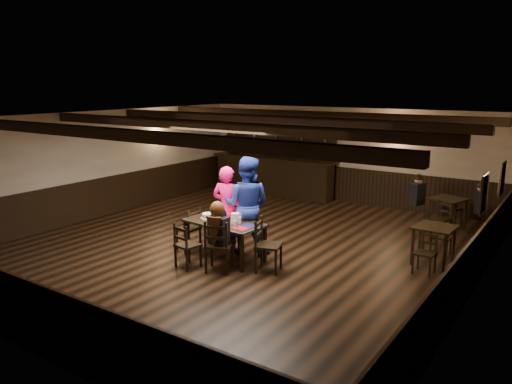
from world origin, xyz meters
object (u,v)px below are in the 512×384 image
Objects in this scene: dining_table at (224,226)px; woman_pink at (227,209)px; chair_near_left at (184,242)px; cake at (208,216)px; bar_counter at (275,171)px; chair_near_right at (218,242)px; man_blue at (247,205)px.

dining_table is 0.59m from woman_pink.
chair_near_left is 1.33m from woman_pink.
bar_counter is at bearing 108.80° from cake.
chair_near_right is 0.50× the size of man_blue.
cake is (-0.57, -0.51, -0.19)m from man_blue.
chair_near_left reaches higher than cake.
bar_counter reaches higher than dining_table.
chair_near_left is at bearing 78.20° from woman_pink.
bar_counter is (-2.02, 5.08, -0.15)m from woman_pink.
bar_counter is (-2.45, 5.00, -0.26)m from man_blue.
chair_near_right is at bearing -66.90° from bar_counter.
woman_pink is 0.89× the size of man_blue.
dining_table is 0.65m from man_blue.
cake is (-0.43, 0.04, 0.12)m from dining_table.
man_blue is 0.48× the size of bar_counter.
woman_pink reaches higher than chair_near_right.
man_blue is at bearing 42.01° from cake.
chair_near_right reaches higher than dining_table.
woman_pink is (0.02, 1.28, 0.38)m from chair_near_left.
man_blue reaches higher than woman_pink.
chair_near_right is 6.74m from bar_counter.
chair_near_right is at bearing 108.57° from woman_pink.
chair_near_left is (-0.31, -0.80, -0.17)m from dining_table.
chair_near_left is 2.73× the size of cake.
dining_table is 6.01m from bar_counter.
bar_counter is at bearing -79.10° from woman_pink.
dining_table is at bearing 117.82° from chair_near_right.
dining_table is 0.45m from cake.
bar_counter is at bearing 113.10° from chair_near_right.
cake is 0.08× the size of bar_counter.
man_blue is (0.45, 1.36, 0.49)m from chair_near_left.
woman_pink is at bearing 121.27° from dining_table.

